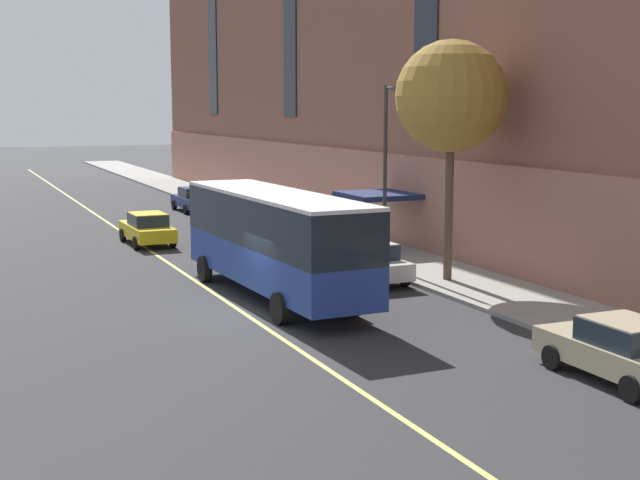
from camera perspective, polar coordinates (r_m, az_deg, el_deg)
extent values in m
plane|color=#303033|center=(29.08, -4.01, -4.66)|extent=(260.00, 260.00, 0.00)
cube|color=#9E9B93|center=(35.43, 7.95, -2.21)|extent=(4.11, 160.00, 0.15)
cube|color=#A56A58|center=(33.74, 13.55, 0.75)|extent=(0.14, 110.00, 4.40)
cube|color=navy|center=(41.01, 3.80, 2.87)|extent=(3.20, 3.40, 0.24)
cube|color=navy|center=(30.83, -2.89, -1.44)|extent=(2.94, 11.55, 1.34)
cube|color=black|center=(30.60, -2.91, 1.31)|extent=(2.96, 11.55, 1.64)
cube|color=white|center=(30.51, -2.92, 2.95)|extent=(2.97, 11.55, 0.12)
cube|color=#19232D|center=(35.98, -6.42, 2.08)|extent=(2.32, 0.17, 1.23)
cube|color=orange|center=(35.91, -6.44, 3.36)|extent=(1.76, 0.13, 0.28)
cube|color=black|center=(36.26, -6.38, -0.90)|extent=(2.47, 0.21, 0.24)
cube|color=white|center=(35.95, -7.71, -0.60)|extent=(0.28, 0.07, 0.18)
cube|color=white|center=(36.51, -5.08, -0.42)|extent=(0.28, 0.07, 0.18)
cylinder|color=black|center=(34.25, -7.40, -1.84)|extent=(0.34, 1.01, 1.00)
cylinder|color=black|center=(35.09, -3.48, -1.54)|extent=(0.34, 1.01, 1.00)
cylinder|color=black|center=(27.39, -2.56, -4.39)|extent=(0.34, 1.01, 1.00)
cylinder|color=black|center=(28.44, 2.13, -3.91)|extent=(0.34, 1.01, 1.00)
cube|color=silver|center=(33.96, 3.08, -1.63)|extent=(1.87, 4.25, 0.64)
cube|color=#232D38|center=(33.68, 3.26, -0.68)|extent=(1.59, 1.94, 0.56)
cube|color=silver|center=(33.63, 3.26, -0.18)|extent=(1.56, 1.85, 0.04)
cylinder|color=black|center=(34.78, 0.82, -1.91)|extent=(0.24, 0.65, 0.64)
cylinder|color=black|center=(35.55, 3.31, -1.70)|extent=(0.24, 0.65, 0.64)
cylinder|color=black|center=(32.50, 2.82, -2.67)|extent=(0.24, 0.65, 0.64)
cylinder|color=black|center=(33.31, 5.43, -2.42)|extent=(0.24, 0.65, 0.64)
cube|color=#23603D|center=(50.21, -5.82, 1.63)|extent=(1.93, 4.48, 0.64)
cube|color=#232D38|center=(49.93, -5.77, 2.29)|extent=(1.63, 2.05, 0.56)
cube|color=#23603D|center=(49.89, -5.77, 2.63)|extent=(1.59, 1.96, 0.04)
cylinder|color=black|center=(51.35, -7.15, 1.40)|extent=(0.24, 0.65, 0.64)
cylinder|color=black|center=(51.78, -5.29, 1.49)|extent=(0.24, 0.65, 0.64)
cylinder|color=black|center=(48.71, -6.37, 1.03)|extent=(0.24, 0.65, 0.64)
cylinder|color=black|center=(49.17, -4.42, 1.13)|extent=(0.24, 0.65, 0.64)
cube|color=#23603D|center=(39.47, -0.72, -0.20)|extent=(1.73, 4.73, 0.64)
cube|color=#232D38|center=(39.17, -0.59, 0.62)|extent=(1.51, 2.13, 0.56)
cube|color=#23603D|center=(39.13, -0.59, 1.06)|extent=(1.48, 2.03, 0.04)
cylinder|color=black|center=(40.57, -2.60, -0.42)|extent=(0.22, 0.64, 0.64)
cylinder|color=black|center=(41.18, -0.41, -0.28)|extent=(0.22, 0.64, 0.64)
cylinder|color=black|center=(37.87, -1.05, -1.06)|extent=(0.22, 0.64, 0.64)
cylinder|color=black|center=(38.52, 1.26, -0.89)|extent=(0.22, 0.64, 0.64)
cube|color=#BCAD89|center=(22.98, 18.63, -7.01)|extent=(1.84, 4.53, 0.64)
cube|color=#232D38|center=(22.67, 19.08, -5.68)|extent=(1.61, 2.04, 0.56)
cube|color=#BCAD89|center=(22.60, 19.12, -4.94)|extent=(1.58, 1.95, 0.04)
cylinder|color=black|center=(23.53, 14.66, -7.28)|extent=(0.22, 0.64, 0.64)
cylinder|color=black|center=(24.65, 17.95, -6.71)|extent=(0.22, 0.64, 0.64)
cylinder|color=black|center=(21.50, 19.32, -9.00)|extent=(0.22, 0.64, 0.64)
cube|color=navy|center=(57.47, -8.14, 2.46)|extent=(1.83, 4.46, 0.64)
cube|color=#232D38|center=(57.20, -8.09, 3.03)|extent=(1.57, 2.02, 0.56)
cube|color=navy|center=(57.17, -8.10, 3.33)|extent=(1.54, 1.93, 0.04)
cylinder|color=black|center=(58.59, -9.31, 2.23)|extent=(0.23, 0.64, 0.64)
cylinder|color=black|center=(59.05, -7.71, 2.31)|extent=(0.23, 0.64, 0.64)
cylinder|color=black|center=(55.96, -8.58, 1.96)|extent=(0.23, 0.64, 0.64)
cylinder|color=black|center=(56.44, -6.91, 2.04)|extent=(0.23, 0.64, 0.64)
cube|color=yellow|center=(44.01, -11.01, 0.55)|extent=(1.90, 4.66, 0.64)
cube|color=#232D38|center=(43.71, -10.96, 1.29)|extent=(1.63, 2.11, 0.56)
cube|color=yellow|center=(43.68, -10.97, 1.68)|extent=(1.59, 2.02, 0.04)
cylinder|color=black|center=(45.25, -12.51, 0.31)|extent=(0.24, 0.65, 0.64)
cylinder|color=black|center=(45.64, -10.35, 0.44)|extent=(0.24, 0.65, 0.64)
cylinder|color=black|center=(42.48, -11.69, -0.19)|extent=(0.24, 0.65, 0.64)
cylinder|color=black|center=(42.90, -9.41, -0.04)|extent=(0.24, 0.65, 0.64)
cylinder|color=brown|center=(33.70, 8.25, 2.29)|extent=(0.32, 0.32, 5.72)
sphere|color=olive|center=(33.51, 8.39, 9.10)|extent=(4.13, 4.13, 4.13)
cylinder|color=#2D2D30|center=(36.26, 4.18, 4.05)|extent=(0.16, 0.16, 7.31)
cylinder|color=#2D2D30|center=(35.67, 4.66, 9.69)|extent=(0.10, 1.10, 0.10)
cube|color=#3D3D3F|center=(35.18, 5.08, 9.62)|extent=(0.36, 0.60, 0.20)
cylinder|color=red|center=(49.32, -3.43, 1.28)|extent=(0.24, 0.24, 0.55)
sphere|color=silver|center=(49.28, -3.43, 1.68)|extent=(0.20, 0.20, 0.20)
cylinder|color=silver|center=(49.26, -3.60, 1.34)|extent=(0.10, 0.09, 0.09)
cylinder|color=silver|center=(49.37, -3.25, 1.36)|extent=(0.10, 0.09, 0.09)
cube|color=#E0D66B|center=(31.73, -6.56, -3.57)|extent=(0.16, 140.00, 0.01)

